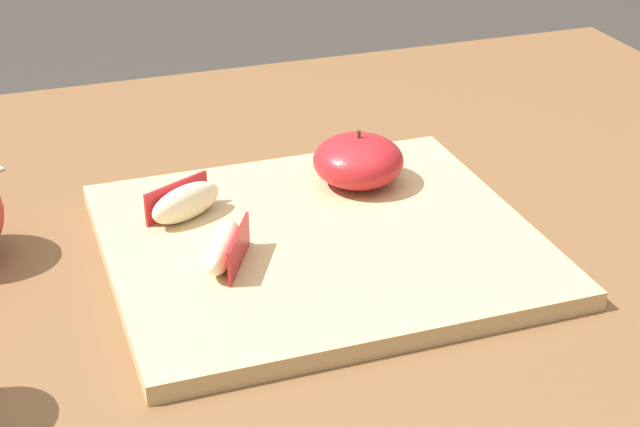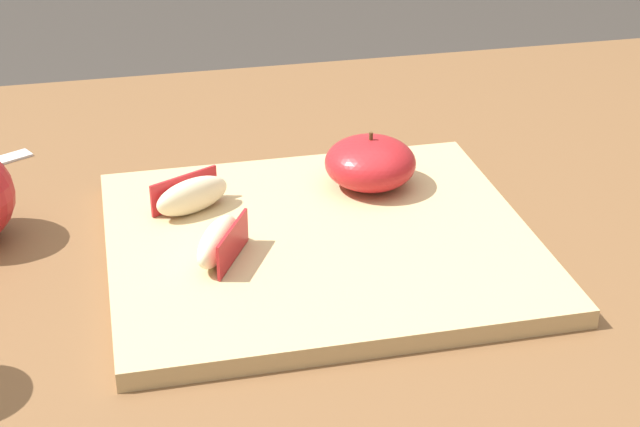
# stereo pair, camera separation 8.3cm
# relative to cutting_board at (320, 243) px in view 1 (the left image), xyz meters

# --- Properties ---
(dining_table) EXTENTS (1.16, 0.90, 0.73)m
(dining_table) POSITION_rel_cutting_board_xyz_m (-0.01, 0.02, -0.11)
(dining_table) COLOR brown
(dining_table) RESTS_ON ground_plane
(cutting_board) EXTENTS (0.35, 0.32, 0.02)m
(cutting_board) POSITION_rel_cutting_board_xyz_m (0.00, 0.00, 0.00)
(cutting_board) COLOR tan
(cutting_board) RESTS_ON dining_table
(apple_half_skin_up) EXTENTS (0.08, 0.08, 0.05)m
(apple_half_skin_up) POSITION_rel_cutting_board_xyz_m (0.07, 0.08, 0.03)
(apple_half_skin_up) COLOR #B21E23
(apple_half_skin_up) RESTS_ON cutting_board
(apple_wedge_left) EXTENTS (0.07, 0.05, 0.03)m
(apple_wedge_left) POSITION_rel_cutting_board_xyz_m (-0.10, 0.07, 0.02)
(apple_wedge_left) COLOR beige
(apple_wedge_left) RESTS_ON cutting_board
(apple_wedge_middle) EXTENTS (0.06, 0.07, 0.03)m
(apple_wedge_middle) POSITION_rel_cutting_board_xyz_m (-0.09, -0.02, 0.02)
(apple_wedge_middle) COLOR beige
(apple_wedge_middle) RESTS_ON cutting_board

